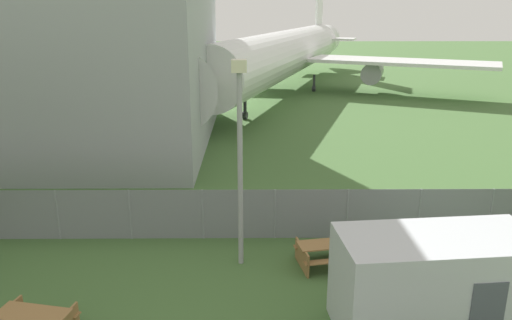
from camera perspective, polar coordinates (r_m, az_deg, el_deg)
The scene contains 5 objects.
perimeter_fence at distance 17.67m, azimuth 2.18°, elevation -6.20°, with size 56.07×0.07×1.84m.
airplane at distance 48.49m, azimuth 3.46°, elevation 12.02°, with size 37.62×46.03×12.17m.
portable_cabin at distance 13.55m, azimuth 19.81°, elevation -13.18°, with size 5.08×2.69×2.59m.
picnic_bench_near_cabin at distance 16.20m, azimuth 7.61°, elevation -10.40°, with size 1.78×1.66×0.76m.
light_mast at distance 14.93m, azimuth -1.85°, elevation 2.14°, with size 0.44×0.44×6.47m.
Camera 1 is at (-0.81, -5.22, 7.88)m, focal length 35.00 mm.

